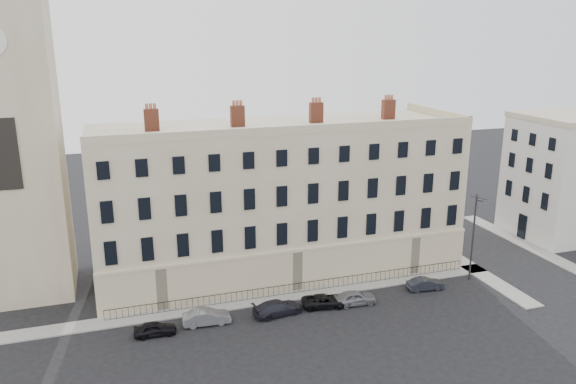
% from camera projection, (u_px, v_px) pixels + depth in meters
% --- Properties ---
extents(ground, '(160.00, 160.00, 0.00)m').
position_uv_depth(ground, '(383.00, 310.00, 49.66)').
color(ground, black).
rests_on(ground, ground).
extents(terrace, '(36.22, 12.22, 17.00)m').
position_uv_depth(terrace, '(279.00, 198.00, 56.79)').
color(terrace, '#BCAA8C').
rests_on(terrace, ground).
extents(church_tower, '(8.00, 8.13, 44.00)m').
position_uv_depth(church_tower, '(6.00, 92.00, 48.45)').
color(church_tower, '#BCAA8C').
rests_on(church_tower, ground).
extents(adjacent_building, '(10.00, 10.00, 14.00)m').
position_uv_depth(adjacent_building, '(562.00, 179.00, 66.48)').
color(adjacent_building, silver).
rests_on(adjacent_building, ground).
extents(pavement_terrace, '(48.00, 2.00, 0.12)m').
position_uv_depth(pavement_terrace, '(259.00, 300.00, 51.24)').
color(pavement_terrace, gray).
rests_on(pavement_terrace, ground).
extents(pavement_east_return, '(2.00, 24.00, 0.12)m').
position_uv_depth(pavement_east_return, '(456.00, 258.00, 60.84)').
color(pavement_east_return, gray).
rests_on(pavement_east_return, ground).
extents(pavement_adjacent, '(2.00, 20.00, 0.12)m').
position_uv_depth(pavement_adjacent, '(520.00, 242.00, 65.66)').
color(pavement_adjacent, gray).
rests_on(pavement_adjacent, ground).
extents(railings, '(35.00, 0.04, 0.96)m').
position_uv_depth(railings, '(299.00, 288.00, 52.66)').
color(railings, black).
rests_on(railings, ground).
extents(car_a, '(3.43, 1.47, 1.16)m').
position_uv_depth(car_a, '(155.00, 329.00, 45.30)').
color(car_a, black).
rests_on(car_a, ground).
extents(car_b, '(4.07, 1.62, 1.32)m').
position_uv_depth(car_b, '(207.00, 317.00, 47.02)').
color(car_b, slate).
rests_on(car_b, ground).
extents(car_c, '(4.64, 2.40, 1.29)m').
position_uv_depth(car_c, '(278.00, 308.00, 48.65)').
color(car_c, '#20202A').
rests_on(car_c, ground).
extents(car_d, '(4.26, 2.43, 1.12)m').
position_uv_depth(car_d, '(324.00, 301.00, 50.06)').
color(car_d, black).
rests_on(car_d, ground).
extents(car_e, '(3.93, 1.79, 1.31)m').
position_uv_depth(car_e, '(355.00, 298.00, 50.47)').
color(car_e, slate).
rests_on(car_e, ground).
extents(car_f, '(3.64, 1.56, 1.17)m').
position_uv_depth(car_f, '(425.00, 284.00, 53.40)').
color(car_f, '#20232B').
rests_on(car_f, ground).
extents(streetlamp, '(0.93, 1.79, 8.83)m').
position_uv_depth(streetlamp, '(474.00, 233.00, 54.34)').
color(streetlamp, '#303136').
rests_on(streetlamp, ground).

